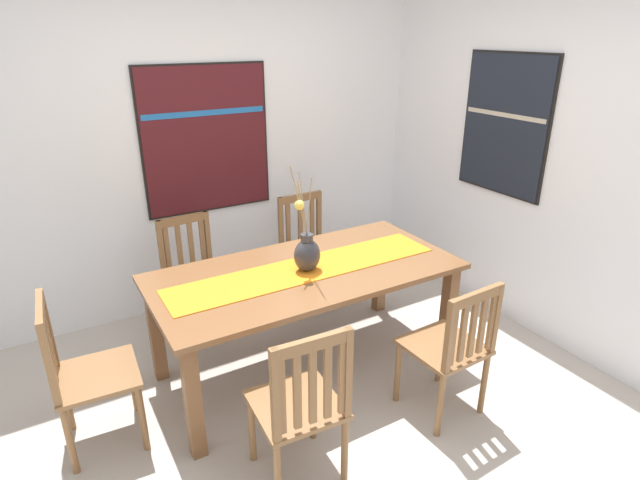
% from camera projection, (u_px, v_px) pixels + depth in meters
% --- Properties ---
extents(ground_plane, '(6.40, 6.40, 0.03)m').
position_uv_depth(ground_plane, '(335.00, 416.00, 3.12)').
color(ground_plane, '#B2A89E').
extents(wall_back, '(6.40, 0.12, 2.70)m').
position_uv_depth(wall_back, '(213.00, 139.00, 4.08)').
color(wall_back, silver).
rests_on(wall_back, ground_plane).
extents(wall_side, '(0.12, 6.40, 2.70)m').
position_uv_depth(wall_side, '(571.00, 159.00, 3.47)').
color(wall_side, silver).
rests_on(wall_side, ground_plane).
extents(dining_table, '(1.95, 0.94, 0.74)m').
position_uv_depth(dining_table, '(306.00, 283.00, 3.31)').
color(dining_table, brown).
rests_on(dining_table, ground_plane).
extents(table_runner, '(1.80, 0.36, 0.01)m').
position_uv_depth(table_runner, '(306.00, 269.00, 3.27)').
color(table_runner, orange).
rests_on(table_runner, dining_table).
extents(centerpiece_vase, '(0.18, 0.26, 0.69)m').
position_uv_depth(centerpiece_vase, '(307.00, 252.00, 3.21)').
color(centerpiece_vase, '#333338').
rests_on(centerpiece_vase, dining_table).
extents(chair_0, '(0.42, 0.42, 0.91)m').
position_uv_depth(chair_0, '(308.00, 250.00, 4.25)').
color(chair_0, brown).
rests_on(chair_0, ground_plane).
extents(chair_1, '(0.45, 0.45, 0.93)m').
position_uv_depth(chair_1, '(301.00, 404.00, 2.48)').
color(chair_1, brown).
rests_on(chair_1, ground_plane).
extents(chair_2, '(0.44, 0.44, 0.92)m').
position_uv_depth(chair_2, '(84.00, 372.00, 2.72)').
color(chair_2, brown).
rests_on(chair_2, ground_plane).
extents(chair_3, '(0.45, 0.45, 0.89)m').
position_uv_depth(chair_3, '(194.00, 275.00, 3.81)').
color(chair_3, brown).
rests_on(chair_3, ground_plane).
extents(chair_4, '(0.44, 0.44, 0.88)m').
position_uv_depth(chair_4, '(452.00, 346.00, 2.96)').
color(chair_4, brown).
rests_on(chair_4, ground_plane).
extents(painting_on_back_wall, '(1.01, 0.05, 1.14)m').
position_uv_depth(painting_on_back_wall, '(206.00, 140.00, 3.99)').
color(painting_on_back_wall, black).
extents(painting_on_side_wall, '(0.05, 0.78, 1.03)m').
position_uv_depth(painting_on_side_wall, '(505.00, 125.00, 3.80)').
color(painting_on_side_wall, black).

